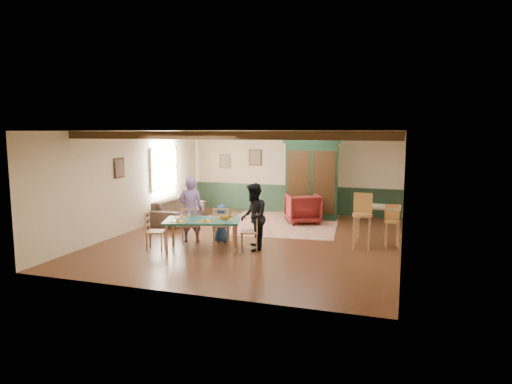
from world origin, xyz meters
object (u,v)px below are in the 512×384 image
(dining_table, at_px, (202,235))
(dining_chair_far_left, at_px, (191,225))
(dining_chair_far_right, at_px, (221,225))
(counter_table, at_px, (377,224))
(end_table, at_px, (188,205))
(bar_stool_right, at_px, (392,227))
(person_child, at_px, (222,223))
(armoire, at_px, (312,179))
(bar_stool_left, at_px, (362,221))
(cat, at_px, (224,217))
(dining_chair_end_right, at_px, (249,231))
(sofa, at_px, (179,210))
(person_man, at_px, (191,210))
(dining_chair_end_left, at_px, (155,231))
(table_lamp, at_px, (188,188))
(armchair, at_px, (303,209))

(dining_table, distance_m, dining_chair_far_left, 0.77)
(dining_chair_far_right, bearing_deg, counter_table, -178.36)
(end_table, relative_size, bar_stool_right, 0.57)
(dining_table, xyz_separation_m, dining_chair_far_right, (0.15, 0.75, 0.09))
(bar_stool_right, bearing_deg, end_table, 152.45)
(end_table, distance_m, bar_stool_right, 6.97)
(dining_chair_far_left, height_order, dining_chair_far_right, same)
(dining_table, distance_m, dining_chair_far_right, 0.77)
(dining_table, bearing_deg, end_table, 120.39)
(person_child, relative_size, armoire, 0.38)
(bar_stool_left, bearing_deg, cat, -159.77)
(cat, distance_m, counter_table, 3.76)
(dining_table, distance_m, bar_stool_right, 4.38)
(dining_chair_far_right, distance_m, person_child, 0.08)
(dining_chair_end_right, bearing_deg, dining_table, -90.00)
(sofa, distance_m, counter_table, 5.86)
(dining_chair_end_right, xyz_separation_m, person_man, (-1.60, 0.28, 0.36))
(dining_chair_end_left, bearing_deg, person_man, -43.15)
(dining_chair_end_right, distance_m, bar_stool_right, 3.31)
(armoire, height_order, end_table, armoire)
(dining_chair_far_right, distance_m, bar_stool_left, 3.33)
(dining_table, height_order, dining_chair_end_right, dining_chair_end_right)
(dining_chair_far_left, bearing_deg, bar_stool_left, 173.04)
(dining_chair_far_right, bearing_deg, end_table, -69.95)
(sofa, relative_size, bar_stool_right, 2.31)
(dining_chair_end_left, bearing_deg, dining_chair_far_left, -46.17)
(sofa, bearing_deg, counter_table, -100.65)
(bar_stool_left, bearing_deg, sofa, 162.37)
(person_man, xyz_separation_m, table_lamp, (-1.81, 3.48, 0.03))
(end_table, bearing_deg, dining_chair_far_left, -62.65)
(dining_table, height_order, dining_chair_end_left, dining_chair_end_left)
(person_child, bearing_deg, armoire, -129.91)
(table_lamp, xyz_separation_m, counter_table, (6.12, -2.09, -0.38))
(armchair, distance_m, counter_table, 2.78)
(dining_chair_end_right, distance_m, end_table, 5.07)
(dining_chair_end_right, height_order, bar_stool_left, bar_stool_left)
(dining_chair_far_left, height_order, armoire, armoire)
(person_child, bearing_deg, dining_chair_far_left, 5.71)
(dining_chair_far_left, bearing_deg, table_lamp, -80.03)
(dining_chair_end_right, relative_size, armoire, 0.36)
(dining_table, relative_size, person_child, 1.79)
(dining_chair_far_left, relative_size, end_table, 1.55)
(counter_table, bearing_deg, person_man, -162.19)
(counter_table, bearing_deg, end_table, 161.15)
(person_man, distance_m, sofa, 2.70)
(person_child, distance_m, sofa, 2.96)
(cat, height_order, bar_stool_left, bar_stool_left)
(person_child, height_order, cat, person_child)
(bar_stool_left, bearing_deg, armoire, 117.45)
(person_child, height_order, armchair, person_child)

